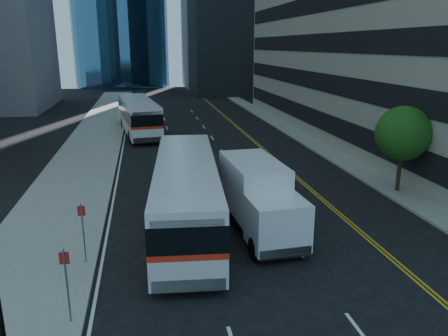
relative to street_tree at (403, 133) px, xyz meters
name	(u,v)px	position (x,y,z in m)	size (l,w,h in m)	color
ground	(301,271)	(-9.00, -8.00, -3.64)	(160.00, 160.00, 0.00)	black
sidewalk_west	(93,144)	(-19.50, 17.00, -3.57)	(5.00, 90.00, 0.15)	gray
sidewalk_east	(300,136)	(0.00, 17.00, -3.57)	(2.00, 90.00, 0.15)	gray
street_tree	(403,133)	(0.00, 0.00, 0.00)	(3.20, 3.20, 5.10)	#332114
lamp_post	(1,332)	(-18.00, -14.00, -0.92)	(0.28, 0.28, 4.56)	black
bus_front	(186,192)	(-13.00, -2.95, -1.83)	(3.91, 13.05, 3.32)	silver
bus_rear	(138,115)	(-15.43, 21.64, -1.82)	(4.49, 13.21, 3.34)	white
box_truck	(259,197)	(-9.67, -3.96, -1.92)	(2.73, 6.94, 3.26)	white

